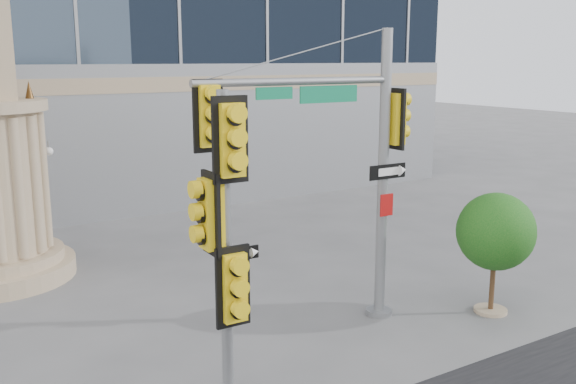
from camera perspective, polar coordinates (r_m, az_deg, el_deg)
ground at (r=14.63m, az=5.79°, el=-13.40°), size 120.00×120.00×0.00m
main_signal_pole at (r=14.45m, az=4.74°, el=4.02°), size 5.35×0.64×6.89m
secondary_signal_pole at (r=10.87m, az=-5.61°, el=-3.49°), size 0.97×0.74×5.72m
street_tree at (r=16.49m, az=18.01°, el=-3.61°), size 1.95×1.90×3.04m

